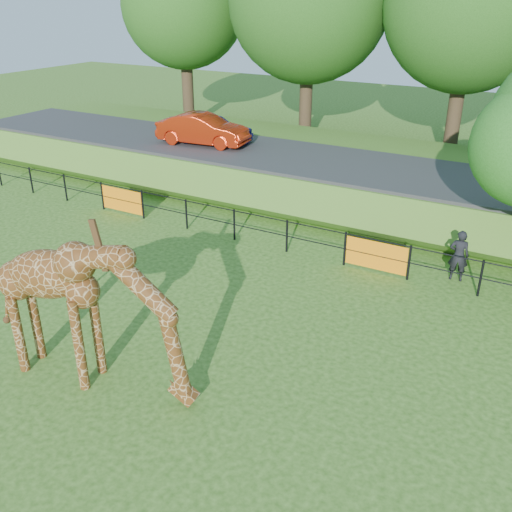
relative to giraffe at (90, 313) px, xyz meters
The scene contains 9 objects.
ground 1.77m from the giraffe, 11.72° to the left, with size 90.00×90.00×0.00m, color #2A5014.
giraffe is the anchor object (origin of this frame).
perimeter_fence 8.19m from the giraffe, 86.70° to the left, with size 28.07×0.10×1.10m, color black, non-canonical shape.
embankment 15.64m from the giraffe, 88.28° to the left, with size 40.00×9.00×1.30m, color #2A5014.
road 14.11m from the giraffe, 88.10° to the left, with size 40.00×5.00×0.12m, color #2E2E30.
car_blue 15.87m from the giraffe, 114.58° to the left, with size 1.51×3.75×1.28m, color #1515B1.
car_red 15.37m from the giraffe, 115.87° to the left, with size 1.45×4.15×1.37m, color red.
visitor 10.53m from the giraffe, 57.11° to the left, with size 0.57×0.37×1.56m, color black.
bg_tree_line 22.89m from the giraffe, 83.91° to the left, with size 37.30×8.80×11.82m.
Camera 1 is at (7.56, -7.21, 7.77)m, focal length 40.00 mm.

